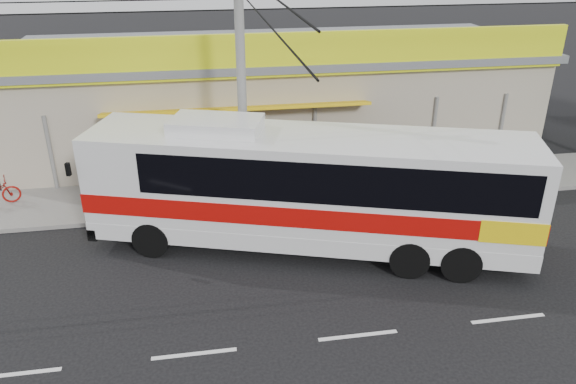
{
  "coord_description": "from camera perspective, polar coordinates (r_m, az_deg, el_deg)",
  "views": [
    {
      "loc": [
        -3.53,
        -13.08,
        9.11
      ],
      "look_at": [
        -1.0,
        2.0,
        1.91
      ],
      "focal_mm": 35.0,
      "sensor_mm": 36.0,
      "label": 1
    }
  ],
  "objects": [
    {
      "name": "ground",
      "position": [
        16.32,
        4.68,
        -8.81
      ],
      "size": [
        120.0,
        120.0,
        0.0
      ],
      "primitive_type": "plane",
      "color": "black",
      "rests_on": "ground"
    },
    {
      "name": "storefront_building",
      "position": [
        25.78,
        -1.36,
        9.89
      ],
      "size": [
        22.6,
        9.2,
        5.7
      ],
      "color": "#A99E88",
      "rests_on": "ground"
    },
    {
      "name": "sidewalk",
      "position": [
        21.4,
        0.86,
        0.23
      ],
      "size": [
        30.0,
        3.2,
        0.15
      ],
      "primitive_type": "cube",
      "color": "slate",
      "rests_on": "ground"
    },
    {
      "name": "lane_markings",
      "position": [
        14.4,
        7.12,
        -14.28
      ],
      "size": [
        50.0,
        0.12,
        0.01
      ],
      "primitive_type": null,
      "color": "silver",
      "rests_on": "ground"
    },
    {
      "name": "coach_bus",
      "position": [
        16.82,
        2.76,
        0.85
      ],
      "size": [
        13.44,
        6.74,
        4.08
      ],
      "rotation": [
        0.0,
        0.0,
        -0.31
      ],
      "color": "silver",
      "rests_on": "ground"
    },
    {
      "name": "motorbike_dark",
      "position": [
        20.63,
        -13.58,
        0.36
      ],
      "size": [
        1.82,
        1.21,
        1.07
      ],
      "primitive_type": "imported",
      "rotation": [
        0.0,
        0.0,
        1.13
      ],
      "color": "black",
      "rests_on": "sidewalk"
    }
  ]
}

